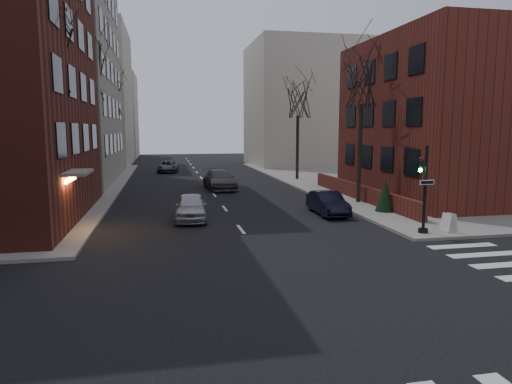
# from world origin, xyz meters

# --- Properties ---
(ground) EXTENTS (160.00, 160.00, 0.00)m
(ground) POSITION_xyz_m (0.00, 0.00, 0.00)
(ground) COLOR black
(ground) RESTS_ON ground
(sidewalk_far_right) EXTENTS (44.00, 44.00, 0.15)m
(sidewalk_far_right) POSITION_xyz_m (29.00, 30.00, 0.07)
(sidewalk_far_right) COLOR gray
(sidewalk_far_right) RESTS_ON ground
(building_right_brick) EXTENTS (12.00, 14.00, 11.00)m
(building_right_brick) POSITION_xyz_m (16.50, 19.00, 5.50)
(building_right_brick) COLOR #572119
(building_right_brick) RESTS_ON ground
(low_wall_right) EXTENTS (0.35, 16.00, 1.00)m
(low_wall_right) POSITION_xyz_m (9.30, 19.00, 0.65)
(low_wall_right) COLOR #572119
(low_wall_right) RESTS_ON sidewalk_far_right
(building_distant_la) EXTENTS (14.00, 16.00, 18.00)m
(building_distant_la) POSITION_xyz_m (-15.00, 55.00, 9.00)
(building_distant_la) COLOR #B5AB99
(building_distant_la) RESTS_ON ground
(building_distant_ra) EXTENTS (14.00, 14.00, 16.00)m
(building_distant_ra) POSITION_xyz_m (15.00, 50.00, 8.00)
(building_distant_ra) COLOR #B5AB99
(building_distant_ra) RESTS_ON ground
(building_distant_lb) EXTENTS (10.00, 12.00, 14.00)m
(building_distant_lb) POSITION_xyz_m (-13.00, 72.00, 7.00)
(building_distant_lb) COLOR #B5AB99
(building_distant_lb) RESTS_ON ground
(traffic_signal) EXTENTS (0.76, 0.44, 4.00)m
(traffic_signal) POSITION_xyz_m (7.94, 8.99, 1.91)
(traffic_signal) COLOR black
(traffic_signal) RESTS_ON sidewalk_far_right
(tree_left_a) EXTENTS (4.18, 4.18, 10.26)m
(tree_left_a) POSITION_xyz_m (-8.80, 14.00, 8.47)
(tree_left_a) COLOR #2D231C
(tree_left_a) RESTS_ON sidewalk_far_left
(tree_left_b) EXTENTS (4.40, 4.40, 10.80)m
(tree_left_b) POSITION_xyz_m (-8.80, 26.00, 8.91)
(tree_left_b) COLOR #2D231C
(tree_left_b) RESTS_ON sidewalk_far_left
(tree_left_c) EXTENTS (3.96, 3.96, 9.72)m
(tree_left_c) POSITION_xyz_m (-8.80, 40.00, 8.03)
(tree_left_c) COLOR #2D231C
(tree_left_c) RESTS_ON sidewalk_far_left
(tree_right_a) EXTENTS (3.96, 3.96, 9.72)m
(tree_right_a) POSITION_xyz_m (8.80, 18.00, 8.03)
(tree_right_a) COLOR #2D231C
(tree_right_a) RESTS_ON sidewalk_far_right
(tree_right_b) EXTENTS (3.74, 3.74, 9.18)m
(tree_right_b) POSITION_xyz_m (8.80, 32.00, 7.59)
(tree_right_b) COLOR #2D231C
(tree_right_b) RESTS_ON sidewalk_far_right
(streetlamp_near) EXTENTS (0.36, 0.36, 6.28)m
(streetlamp_near) POSITION_xyz_m (-8.20, 22.00, 4.24)
(streetlamp_near) COLOR black
(streetlamp_near) RESTS_ON sidewalk_far_left
(streetlamp_far) EXTENTS (0.36, 0.36, 6.28)m
(streetlamp_far) POSITION_xyz_m (-8.20, 42.00, 4.24)
(streetlamp_far) COLOR black
(streetlamp_far) RESTS_ON sidewalk_far_left
(parked_sedan) EXTENTS (1.45, 4.05, 1.33)m
(parked_sedan) POSITION_xyz_m (5.53, 14.87, 0.67)
(parked_sedan) COLOR black
(parked_sedan) RESTS_ON ground
(car_lane_silver) EXTENTS (1.98, 4.29, 1.42)m
(car_lane_silver) POSITION_xyz_m (-2.25, 14.86, 0.71)
(car_lane_silver) COLOR #A9A8AE
(car_lane_silver) RESTS_ON ground
(car_lane_gray) EXTENTS (2.51, 5.50, 1.56)m
(car_lane_gray) POSITION_xyz_m (0.80, 27.11, 0.78)
(car_lane_gray) COLOR #47464C
(car_lane_gray) RESTS_ON ground
(car_lane_far) EXTENTS (2.55, 4.80, 1.28)m
(car_lane_far) POSITION_xyz_m (-3.17, 42.78, 0.64)
(car_lane_far) COLOR #444449
(car_lane_far) RESTS_ON ground
(sandwich_board) EXTENTS (0.51, 0.62, 0.87)m
(sandwich_board) POSITION_xyz_m (9.33, 9.02, 0.59)
(sandwich_board) COLOR silver
(sandwich_board) RESTS_ON sidewalk_far_right
(evergreen_shrub) EXTENTS (1.36, 1.36, 1.84)m
(evergreen_shrub) POSITION_xyz_m (8.87, 14.44, 1.07)
(evergreen_shrub) COLOR black
(evergreen_shrub) RESTS_ON sidewalk_far_right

